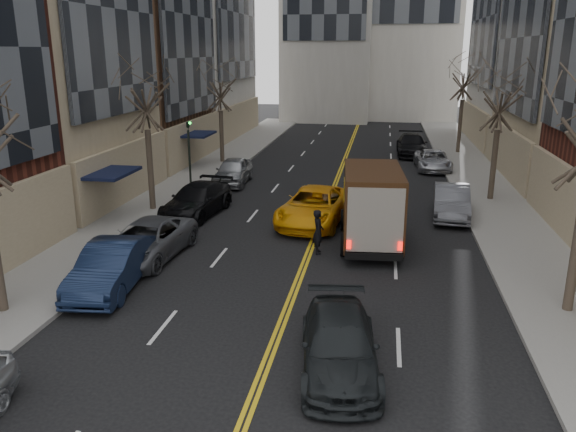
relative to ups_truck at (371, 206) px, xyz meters
name	(u,v)px	position (x,y,z in m)	size (l,w,h in m)	color
sidewalk_left	(193,180)	(-11.44, 10.27, -1.62)	(4.00, 66.00, 0.15)	slate
sidewalk_right	(487,191)	(6.56, 10.27, -1.62)	(4.00, 66.00, 0.15)	slate
tree_lf_mid	(144,81)	(-11.24, 3.27, 4.90)	(3.20, 3.20, 8.91)	#382D23
tree_lf_far	(220,79)	(-11.24, 16.27, 4.33)	(3.20, 3.20, 8.12)	#382D23
tree_rt_mid	(502,87)	(6.36, 8.27, 4.47)	(3.20, 3.20, 8.32)	#382D23
tree_rt_far	(465,67)	(6.36, 23.27, 5.05)	(3.20, 3.20, 9.11)	#382D23
traffic_signal	(189,151)	(-9.84, 5.27, 1.12)	(0.29, 0.26, 4.70)	black
ups_truck	(371,206)	(0.00, 0.00, 0.00)	(2.87, 6.29, 3.36)	black
observer_sedan	(339,345)	(-0.52, -10.17, -0.99)	(2.56, 5.04, 1.40)	black
taxi	(314,206)	(-2.74, 2.61, -0.86)	(2.76, 5.99, 1.66)	orange
pedestrian	(318,232)	(-2.07, -1.56, -0.77)	(0.67, 0.44, 1.85)	black
parked_lf_b	(111,267)	(-8.74, -6.29, -0.88)	(1.72, 4.94, 1.63)	#101B35
parked_lf_c	(147,241)	(-8.74, -3.29, -0.95)	(2.47, 5.35, 1.49)	#4B4D53
parked_lf_d	(197,200)	(-8.74, 2.94, -0.92)	(2.18, 5.36, 1.56)	black
parked_lf_e	(233,171)	(-8.74, 10.00, -0.90)	(1.89, 4.69, 1.60)	#9A9EA2
parked_rt_a	(451,202)	(3.86, 4.72, -0.90)	(1.68, 4.82, 1.59)	#54565D
parked_rt_b	(433,160)	(3.86, 16.43, -1.02)	(2.24, 4.87, 1.35)	#B2B3BA
parked_rt_c	(412,145)	(2.66, 22.00, -0.87)	(2.31, 5.68, 1.65)	black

